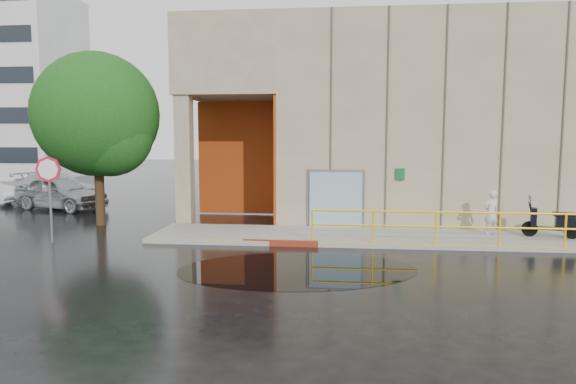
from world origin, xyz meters
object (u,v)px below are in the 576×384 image
(person, at_px, (491,213))
(car_c, at_px, (56,186))
(car_a, at_px, (61,193))
(red_curb, at_px, (280,243))
(scooter, at_px, (552,214))
(tree_near, at_px, (100,119))
(stop_sign, at_px, (49,181))

(person, bearing_deg, car_c, -45.69)
(person, xyz_separation_m, car_a, (-18.22, 5.19, -0.11))
(red_curb, relative_size, car_c, 0.48)
(scooter, distance_m, tree_near, 16.44)
(scooter, xyz_separation_m, car_c, (-22.27, 8.90, -0.20))
(car_c, bearing_deg, red_curb, -110.61)
(person, relative_size, stop_sign, 0.54)
(scooter, relative_size, tree_near, 0.27)
(car_a, bearing_deg, car_c, 51.46)
(person, distance_m, car_a, 18.94)
(person, bearing_deg, red_curb, -8.19)
(red_curb, bearing_deg, tree_near, 157.43)
(person, distance_m, tree_near, 14.62)
(person, relative_size, red_curb, 0.63)
(person, bearing_deg, car_a, -38.72)
(person, distance_m, scooter, 1.87)
(person, height_order, red_curb, person)
(scooter, xyz_separation_m, stop_sign, (-16.27, -1.76, 1.10))
(red_curb, height_order, car_a, car_a)
(red_curb, bearing_deg, person, 14.63)
(car_a, xyz_separation_m, car_c, (-2.21, 3.43, -0.06))
(person, height_order, car_a, person)
(scooter, xyz_separation_m, tree_near, (-16.07, 1.51, 3.16))
(stop_sign, distance_m, red_curb, 7.75)
(tree_near, bearing_deg, car_a, 135.24)
(scooter, height_order, red_curb, scooter)
(car_c, bearing_deg, person, -95.80)
(person, relative_size, scooter, 0.84)
(red_curb, bearing_deg, car_a, 148.22)
(tree_near, bearing_deg, person, -4.92)
(person, xyz_separation_m, scooter, (1.85, -0.29, 0.03))
(red_curb, xyz_separation_m, tree_near, (-7.29, 3.03, 4.01))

